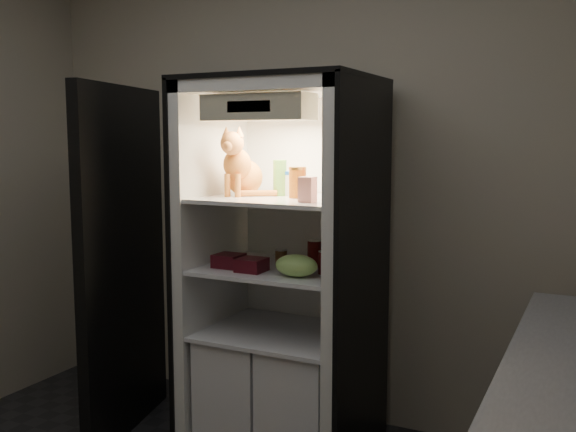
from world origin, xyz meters
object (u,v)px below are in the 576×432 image
parmesan_shaker (280,178)px  salsa_jar (298,182)px  soda_can_a (315,253)px  berry_box_left (229,261)px  cream_carton (307,190)px  tabby_cat (241,170)px  mayo_tub (292,183)px  grape_bag (296,266)px  berry_box_right (252,265)px  condiment_jar (281,257)px  refrigerator (285,293)px  pepper_jar (337,178)px  soda_can_c (324,262)px  soda_can_b (329,261)px

parmesan_shaker → salsa_jar: (0.13, -0.07, -0.01)m
salsa_jar → soda_can_a: bearing=53.2°
berry_box_left → salsa_jar: bearing=21.4°
soda_can_a → cream_carton: bearing=-73.6°
tabby_cat → mayo_tub: (0.24, 0.10, -0.07)m
soda_can_a → grape_bag: bearing=-85.8°
berry_box_right → cream_carton: bearing=-0.8°
soda_can_a → condiment_jar: bearing=-167.0°
soda_can_a → berry_box_right: bearing=-132.7°
parmesan_shaker → condiment_jar: size_ratio=2.15×
refrigerator → soda_can_a: 0.27m
berry_box_left → condiment_jar: bearing=38.0°
refrigerator → mayo_tub: bearing=69.9°
mayo_tub → berry_box_left: size_ratio=0.94×
berry_box_left → berry_box_right: size_ratio=1.02×
mayo_tub → pepper_jar: pepper_jar is taller
parmesan_shaker → pepper_jar: size_ratio=0.91×
soda_can_c → berry_box_left: bearing=-172.8°
soda_can_b → berry_box_left: (-0.50, -0.11, -0.02)m
salsa_jar → grape_bag: bearing=-66.0°
pepper_jar → berry_box_left: bearing=-163.2°
refrigerator → grape_bag: bearing=-52.7°
tabby_cat → grape_bag: 0.61m
pepper_jar → soda_can_a: size_ratio=1.48×
berry_box_right → refrigerator: bearing=72.6°
tabby_cat → mayo_tub: 0.27m
mayo_tub → salsa_jar: (0.08, -0.10, 0.01)m
tabby_cat → refrigerator: bearing=8.2°
pepper_jar → soda_can_b: (-0.02, -0.05, -0.39)m
salsa_jar → pepper_jar: 0.20m
soda_can_c → grape_bag: (-0.10, -0.11, -0.00)m
refrigerator → condiment_jar: 0.19m
mayo_tub → berry_box_right: (-0.09, -0.27, -0.38)m
refrigerator → pepper_jar: size_ratio=9.48×
cream_carton → soda_can_b: cream_carton is taller
soda_can_c → condiment_jar: soda_can_c is taller
grape_bag → berry_box_right: (-0.24, 0.01, -0.02)m
soda_can_b → berry_box_right: (-0.34, -0.15, -0.02)m
salsa_jar → berry_box_right: bearing=-135.2°
soda_can_c → berry_box_right: size_ratio=0.85×
refrigerator → salsa_jar: 0.59m
salsa_jar → condiment_jar: (-0.11, 0.04, -0.38)m
mayo_tub → soda_can_a: 0.37m
parmesan_shaker → berry_box_right: bearing=-98.0°
mayo_tub → grape_bag: (0.16, -0.27, -0.36)m
parmesan_shaker → salsa_jar: bearing=-27.9°
berry_box_left → berry_box_right: 0.16m
tabby_cat → berry_box_right: 0.50m
refrigerator → soda_can_c: bearing=-24.0°
cream_carton → berry_box_right: 0.48m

